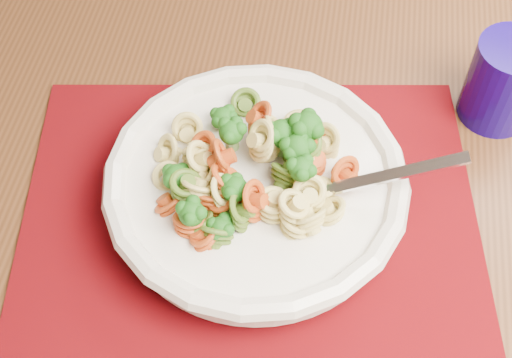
% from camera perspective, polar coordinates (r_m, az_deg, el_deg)
% --- Properties ---
extents(dining_table, '(1.53, 1.18, 0.79)m').
position_cam_1_polar(dining_table, '(0.77, -0.50, -3.12)').
color(dining_table, '#512D16').
rests_on(dining_table, ground).
extents(placemat, '(0.49, 0.45, 0.00)m').
position_cam_1_polar(placemat, '(0.64, -0.49, -3.02)').
color(placemat, '#570303').
rests_on(placemat, dining_table).
extents(pasta_bowl, '(0.26, 0.26, 0.05)m').
position_cam_1_polar(pasta_bowl, '(0.62, -0.00, -0.53)').
color(pasta_bowl, silver).
rests_on(pasta_bowl, placemat).
extents(pasta_broccoli_heap, '(0.22, 0.22, 0.06)m').
position_cam_1_polar(pasta_broccoli_heap, '(0.60, 0.00, 0.33)').
color(pasta_broccoli_heap, '#CEBE65').
rests_on(pasta_broccoli_heap, pasta_bowl).
extents(fork, '(0.18, 0.10, 0.08)m').
position_cam_1_polar(fork, '(0.59, 3.97, -1.25)').
color(fork, silver).
rests_on(fork, pasta_bowl).
extents(tumbler, '(0.07, 0.07, 0.09)m').
position_cam_1_polar(tumbler, '(0.72, 19.23, 7.37)').
color(tumbler, '#110457').
rests_on(tumbler, dining_table).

